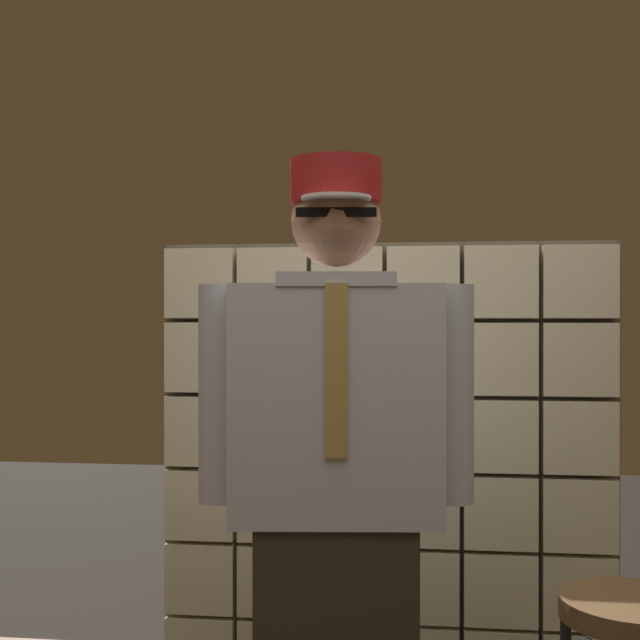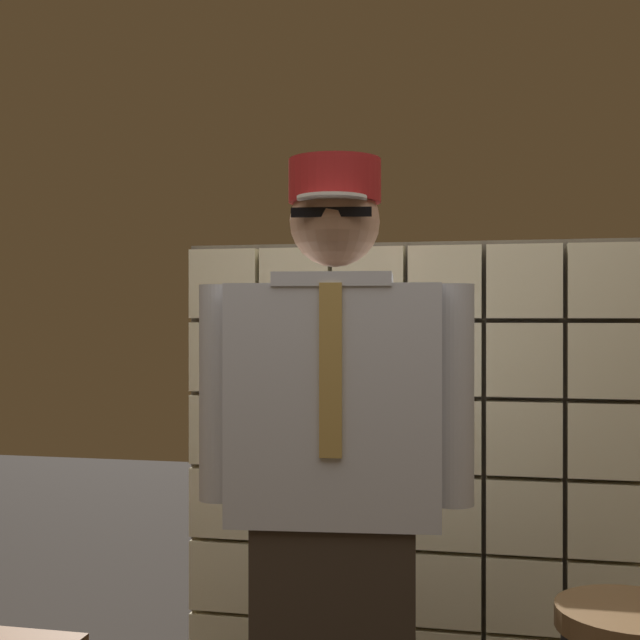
% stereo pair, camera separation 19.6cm
% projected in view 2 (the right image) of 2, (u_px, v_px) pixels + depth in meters
% --- Properties ---
extents(glass_block_wall, '(1.70, 0.10, 1.70)m').
position_uv_depth(glass_block_wall, '(407.00, 472.00, 3.13)').
color(glass_block_wall, beige).
rests_on(glass_block_wall, ground).
extents(standing_person, '(0.72, 0.33, 1.81)m').
position_uv_depth(standing_person, '(335.00, 493.00, 2.21)').
color(standing_person, '#382D23').
rests_on(standing_person, ground).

